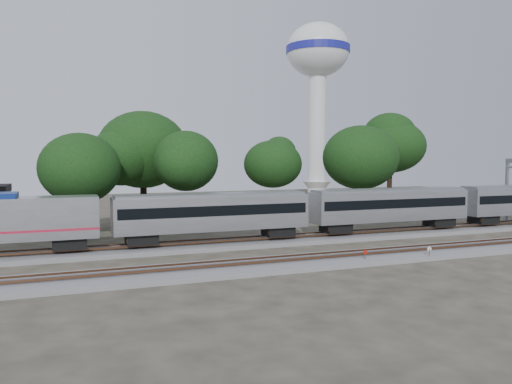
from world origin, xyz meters
TOP-DOWN VIEW (x-y plane):
  - ground at (0.00, 0.00)m, footprint 160.00×160.00m
  - track_far at (0.00, 6.00)m, footprint 160.00×5.00m
  - track_near at (0.00, -4.00)m, footprint 160.00×5.00m
  - train at (16.01, 6.00)m, footprint 95.05×3.28m
  - switch_stand_red at (5.29, -5.46)m, footprint 0.36×0.09m
  - switch_stand_white at (10.97, -6.15)m, footprint 0.36×0.11m
  - switch_lever at (5.70, -5.84)m, footprint 0.50×0.31m
  - water_tower at (30.72, 50.88)m, footprint 12.65×12.65m
  - tree_2 at (-15.32, 15.30)m, footprint 7.43×7.43m
  - tree_3 at (-7.70, 23.89)m, footprint 9.50×9.50m
  - tree_4 at (-3.98, 16.66)m, footprint 8.13×8.13m
  - tree_5 at (8.55, 21.07)m, footprint 7.66×7.66m
  - tree_6 at (20.44, 18.92)m, footprint 8.54×8.54m
  - tree_7 at (32.37, 28.92)m, footprint 10.36×10.36m

SIDE VIEW (x-z plane):
  - ground at x=0.00m, z-range 0.00..0.00m
  - switch_lever at x=5.70m, z-range 0.00..0.30m
  - track_far at x=0.00m, z-range -0.16..0.57m
  - track_near at x=0.00m, z-range -0.16..0.57m
  - switch_stand_red at x=5.29m, z-range 0.16..1.28m
  - switch_stand_white at x=10.97m, z-range 0.16..1.30m
  - train at x=16.01m, z-range 0.92..5.76m
  - tree_2 at x=-15.32m, z-range 2.05..12.52m
  - tree_5 at x=8.55m, z-range 2.12..12.92m
  - tree_4 at x=-3.98m, z-range 2.25..13.71m
  - tree_6 at x=20.44m, z-range 2.36..14.40m
  - tree_3 at x=-7.70m, z-range 2.64..16.03m
  - tree_7 at x=32.37m, z-range 2.88..17.48m
  - water_tower at x=30.72m, z-range 8.43..43.45m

